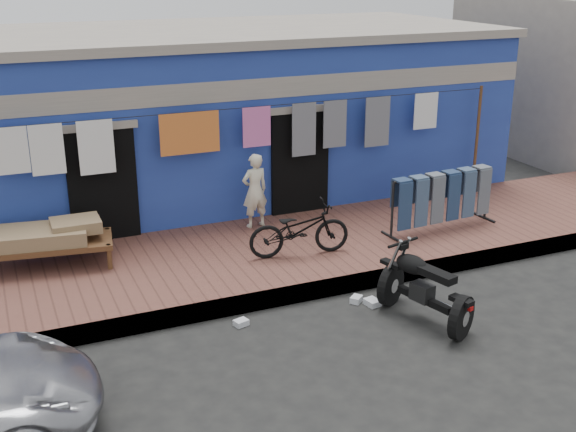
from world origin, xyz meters
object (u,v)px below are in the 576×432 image
object	(u,v)px
bicycle	(299,224)
charpoy	(49,245)
seated_person	(255,191)
motorcycle	(425,286)
jeans_rack	(441,200)

from	to	relation	value
bicycle	charpoy	bearing A→B (deg)	81.04
seated_person	charpoy	size ratio (longest dim) A/B	0.63
motorcycle	charpoy	bearing A→B (deg)	128.65
seated_person	jeans_rack	world-z (taller)	seated_person
seated_person	bicycle	distance (m)	1.48
bicycle	motorcycle	size ratio (longest dim) A/B	0.95
seated_person	motorcycle	distance (m)	3.86
bicycle	charpoy	xyz separation A→B (m)	(-3.63, 1.09, -0.19)
charpoy	jeans_rack	xyz separation A→B (m)	(6.34, -0.96, 0.19)
jeans_rack	charpoy	bearing A→B (deg)	171.37
charpoy	jeans_rack	bearing A→B (deg)	-8.63
seated_person	jeans_rack	xyz separation A→B (m)	(2.89, -1.34, -0.14)
jeans_rack	motorcycle	bearing A→B (deg)	-128.35
charpoy	jeans_rack	distance (m)	6.42
motorcycle	jeans_rack	size ratio (longest dim) A/B	0.77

